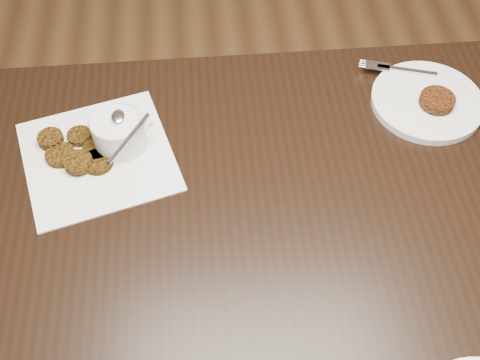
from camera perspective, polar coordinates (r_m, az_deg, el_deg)
The scene contains 5 objects.
table at distance 1.38m, azimuth 1.49°, elevation -12.92°, with size 1.39×0.90×0.75m, color black.
napkin at distance 1.18m, azimuth -13.21°, elevation 2.17°, with size 0.27×0.27×0.00m, color silver.
sauce_ramekin at distance 1.13m, azimuth -11.64°, elevation 5.62°, with size 0.13×0.13×0.14m, color silver, non-canonical shape.
patty_cluster at distance 1.18m, azimuth -14.91°, elevation 2.86°, with size 0.18×0.18×0.02m, color #5B380C, non-canonical shape.
plate_with_patty at distance 1.28m, azimuth 17.28°, elevation 7.35°, with size 0.22×0.22×0.03m, color silver, non-canonical shape.
Camera 1 is at (-0.13, -0.47, 1.64)m, focal length 45.33 mm.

